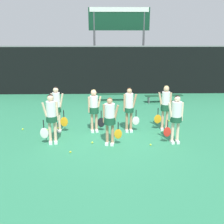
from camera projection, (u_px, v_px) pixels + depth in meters
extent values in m
plane|color=#2D7F56|center=(112.00, 137.00, 9.82)|extent=(140.00, 140.00, 0.00)
cube|color=black|center=(109.00, 71.00, 16.88)|extent=(60.00, 0.06, 3.01)
cube|color=slate|center=(109.00, 46.00, 16.45)|extent=(60.00, 0.08, 0.08)
cylinder|color=#515156|center=(95.00, 50.00, 18.08)|extent=(0.14, 0.14, 5.51)
cylinder|color=#515156|center=(143.00, 50.00, 18.17)|extent=(0.14, 0.14, 5.51)
cube|color=#0F3823|center=(119.00, 19.00, 17.57)|extent=(4.12, 0.12, 1.47)
cube|color=white|center=(119.00, 9.00, 17.34)|extent=(3.95, 0.02, 0.29)
cube|color=#19472D|center=(164.00, 96.00, 14.85)|extent=(2.18, 0.56, 0.04)
cylinder|color=slate|center=(178.00, 98.00, 15.13)|extent=(0.06, 0.06, 0.39)
cylinder|color=slate|center=(179.00, 99.00, 14.89)|extent=(0.06, 0.06, 0.39)
cylinder|color=slate|center=(148.00, 99.00, 14.93)|extent=(0.06, 0.06, 0.39)
cylinder|color=slate|center=(149.00, 100.00, 14.69)|extent=(0.06, 0.06, 0.39)
cube|color=#19472D|center=(111.00, 94.00, 15.24)|extent=(2.00, 0.41, 0.04)
cylinder|color=slate|center=(125.00, 97.00, 15.46)|extent=(0.06, 0.06, 0.39)
cylinder|color=slate|center=(125.00, 98.00, 15.22)|extent=(0.06, 0.06, 0.39)
cylinder|color=slate|center=(97.00, 97.00, 15.38)|extent=(0.06, 0.06, 0.39)
cylinder|color=slate|center=(97.00, 98.00, 15.13)|extent=(0.06, 0.06, 0.39)
cylinder|color=beige|center=(55.00, 132.00, 9.15)|extent=(0.10, 0.10, 0.84)
cylinder|color=beige|center=(50.00, 132.00, 9.11)|extent=(0.10, 0.10, 0.84)
cube|color=white|center=(56.00, 142.00, 9.22)|extent=(0.15, 0.26, 0.09)
cube|color=white|center=(51.00, 142.00, 9.18)|extent=(0.15, 0.26, 0.09)
cylinder|color=#194C33|center=(52.00, 119.00, 8.99)|extent=(0.38, 0.38, 0.19)
cylinder|color=white|center=(51.00, 111.00, 8.92)|extent=(0.33, 0.33, 0.69)
sphere|color=beige|center=(50.00, 98.00, 8.79)|extent=(0.22, 0.22, 0.22)
sphere|color=black|center=(50.00, 97.00, 8.80)|extent=(0.20, 0.20, 0.20)
cylinder|color=beige|center=(45.00, 112.00, 8.88)|extent=(0.22, 0.11, 0.66)
cylinder|color=beige|center=(57.00, 111.00, 8.96)|extent=(0.08, 0.08, 0.65)
cylinder|color=black|center=(44.00, 124.00, 8.96)|extent=(0.03, 0.03, 0.28)
ellipsoid|color=silver|center=(44.00, 133.00, 9.06)|extent=(0.28, 0.03, 0.39)
cylinder|color=tan|center=(112.00, 134.00, 9.01)|extent=(0.10, 0.10, 0.80)
cylinder|color=tan|center=(107.00, 134.00, 9.04)|extent=(0.10, 0.10, 0.80)
cube|color=white|center=(112.00, 144.00, 9.08)|extent=(0.15, 0.26, 0.09)
cube|color=white|center=(107.00, 143.00, 9.10)|extent=(0.15, 0.26, 0.09)
cylinder|color=#194C33|center=(110.00, 121.00, 8.89)|extent=(0.39, 0.39, 0.24)
cylinder|color=white|center=(110.00, 113.00, 8.82)|extent=(0.34, 0.34, 0.67)
sphere|color=tan|center=(110.00, 101.00, 8.70)|extent=(0.19, 0.19, 0.19)
sphere|color=#4C331E|center=(110.00, 100.00, 8.71)|extent=(0.17, 0.17, 0.17)
cylinder|color=tan|center=(116.00, 114.00, 8.79)|extent=(0.22, 0.11, 0.64)
cylinder|color=tan|center=(104.00, 114.00, 8.85)|extent=(0.08, 0.08, 0.64)
cylinder|color=black|center=(118.00, 126.00, 8.87)|extent=(0.03, 0.03, 0.25)
ellipsoid|color=orange|center=(118.00, 134.00, 8.96)|extent=(0.27, 0.03, 0.35)
cylinder|color=beige|center=(178.00, 132.00, 9.18)|extent=(0.10, 0.10, 0.82)
cylinder|color=beige|center=(172.00, 132.00, 9.16)|extent=(0.10, 0.10, 0.82)
cube|color=white|center=(177.00, 142.00, 9.25)|extent=(0.13, 0.25, 0.09)
cube|color=white|center=(172.00, 142.00, 9.23)|extent=(0.13, 0.25, 0.09)
cylinder|color=#194C33|center=(176.00, 119.00, 9.04)|extent=(0.40, 0.40, 0.19)
cylinder|color=white|center=(177.00, 111.00, 8.96)|extent=(0.34, 0.34, 0.68)
sphere|color=beige|center=(177.00, 99.00, 8.84)|extent=(0.20, 0.20, 0.20)
sphere|color=black|center=(177.00, 98.00, 8.85)|extent=(0.19, 0.19, 0.19)
cylinder|color=beige|center=(170.00, 112.00, 8.94)|extent=(0.21, 0.09, 0.65)
cylinder|color=beige|center=(182.00, 112.00, 8.99)|extent=(0.08, 0.08, 0.65)
cylinder|color=black|center=(168.00, 124.00, 9.03)|extent=(0.03, 0.03, 0.26)
ellipsoid|color=red|center=(167.00, 132.00, 9.11)|extent=(0.26, 0.03, 0.36)
cylinder|color=beige|center=(60.00, 122.00, 10.22)|extent=(0.10, 0.10, 0.86)
cylinder|color=beige|center=(56.00, 122.00, 10.23)|extent=(0.10, 0.10, 0.86)
cube|color=white|center=(60.00, 131.00, 10.30)|extent=(0.12, 0.25, 0.09)
cube|color=white|center=(56.00, 131.00, 10.30)|extent=(0.12, 0.25, 0.09)
cylinder|color=#194C33|center=(57.00, 109.00, 10.09)|extent=(0.33, 0.33, 0.21)
cylinder|color=white|center=(56.00, 102.00, 10.01)|extent=(0.29, 0.29, 0.73)
sphere|color=beige|center=(56.00, 90.00, 9.88)|extent=(0.20, 0.20, 0.20)
sphere|color=black|center=(56.00, 89.00, 9.89)|extent=(0.19, 0.19, 0.19)
cylinder|color=beige|center=(61.00, 102.00, 10.00)|extent=(0.22, 0.09, 0.69)
cylinder|color=beige|center=(52.00, 102.00, 10.01)|extent=(0.08, 0.08, 0.69)
cylinder|color=black|center=(64.00, 114.00, 10.10)|extent=(0.03, 0.03, 0.28)
ellipsoid|color=orange|center=(64.00, 122.00, 10.20)|extent=(0.29, 0.03, 0.39)
cylinder|color=tan|center=(96.00, 122.00, 10.28)|extent=(0.10, 0.10, 0.80)
cylinder|color=tan|center=(92.00, 122.00, 10.25)|extent=(0.10, 0.10, 0.80)
cube|color=white|center=(97.00, 131.00, 10.35)|extent=(0.15, 0.26, 0.09)
cube|color=white|center=(92.00, 131.00, 10.32)|extent=(0.15, 0.26, 0.09)
cylinder|color=#194C33|center=(94.00, 110.00, 10.13)|extent=(0.36, 0.36, 0.25)
cylinder|color=white|center=(94.00, 104.00, 10.07)|extent=(0.32, 0.32, 0.65)
sphere|color=tan|center=(94.00, 93.00, 9.95)|extent=(0.22, 0.22, 0.22)
sphere|color=#D8B772|center=(94.00, 92.00, 9.96)|extent=(0.20, 0.20, 0.20)
cylinder|color=tan|center=(99.00, 104.00, 10.11)|extent=(0.21, 0.11, 0.62)
cylinder|color=tan|center=(89.00, 105.00, 10.03)|extent=(0.08, 0.08, 0.61)
cylinder|color=black|center=(101.00, 114.00, 10.22)|extent=(0.03, 0.03, 0.29)
ellipsoid|color=black|center=(101.00, 122.00, 10.31)|extent=(0.29, 0.03, 0.39)
cylinder|color=tan|center=(131.00, 121.00, 10.29)|extent=(0.10, 0.10, 0.83)
cylinder|color=tan|center=(127.00, 121.00, 10.28)|extent=(0.10, 0.10, 0.83)
cube|color=white|center=(131.00, 131.00, 10.36)|extent=(0.12, 0.25, 0.09)
cube|color=white|center=(127.00, 131.00, 10.35)|extent=(0.12, 0.25, 0.09)
cylinder|color=#194C33|center=(129.00, 110.00, 10.15)|extent=(0.35, 0.35, 0.18)
cylinder|color=white|center=(129.00, 102.00, 10.07)|extent=(0.31, 0.31, 0.71)
sphere|color=tan|center=(129.00, 91.00, 9.95)|extent=(0.19, 0.19, 0.19)
sphere|color=#4C331E|center=(129.00, 90.00, 9.96)|extent=(0.18, 0.18, 0.18)
cylinder|color=tan|center=(134.00, 103.00, 10.09)|extent=(0.22, 0.09, 0.67)
cylinder|color=tan|center=(124.00, 103.00, 10.06)|extent=(0.08, 0.08, 0.67)
cylinder|color=black|center=(136.00, 113.00, 10.19)|extent=(0.03, 0.03, 0.26)
ellipsoid|color=silver|center=(136.00, 121.00, 10.27)|extent=(0.27, 0.03, 0.35)
cylinder|color=tan|center=(167.00, 120.00, 10.44)|extent=(0.10, 0.10, 0.86)
cylinder|color=tan|center=(162.00, 120.00, 10.46)|extent=(0.10, 0.10, 0.86)
cube|color=white|center=(166.00, 129.00, 10.51)|extent=(0.15, 0.26, 0.09)
cube|color=white|center=(162.00, 129.00, 10.54)|extent=(0.15, 0.26, 0.09)
cylinder|color=#194C33|center=(165.00, 107.00, 10.31)|extent=(0.36, 0.36, 0.25)
cylinder|color=white|center=(166.00, 101.00, 10.23)|extent=(0.31, 0.31, 0.71)
sphere|color=tan|center=(166.00, 89.00, 10.11)|extent=(0.22, 0.22, 0.22)
sphere|color=#D8B772|center=(166.00, 88.00, 10.12)|extent=(0.20, 0.20, 0.20)
cylinder|color=tan|center=(161.00, 101.00, 10.27)|extent=(0.23, 0.11, 0.68)
cylinder|color=tan|center=(171.00, 101.00, 10.21)|extent=(0.08, 0.08, 0.68)
cylinder|color=black|center=(158.00, 111.00, 10.38)|extent=(0.03, 0.03, 0.27)
ellipsoid|color=orange|center=(158.00, 119.00, 10.47)|extent=(0.28, 0.03, 0.37)
sphere|color=#CCE033|center=(92.00, 142.00, 9.22)|extent=(0.07, 0.07, 0.07)
sphere|color=#CCE033|center=(23.00, 129.00, 10.54)|extent=(0.07, 0.07, 0.07)
sphere|color=#CCE033|center=(169.00, 121.00, 11.61)|extent=(0.06, 0.06, 0.06)
sphere|color=#CCE033|center=(58.00, 128.00, 10.71)|extent=(0.07, 0.07, 0.07)
sphere|color=#CCE033|center=(151.00, 145.00, 9.03)|extent=(0.06, 0.06, 0.06)
sphere|color=#CCE033|center=(70.00, 152.00, 8.46)|extent=(0.07, 0.07, 0.07)
sphere|color=#CCE033|center=(47.00, 130.00, 10.46)|extent=(0.07, 0.07, 0.07)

